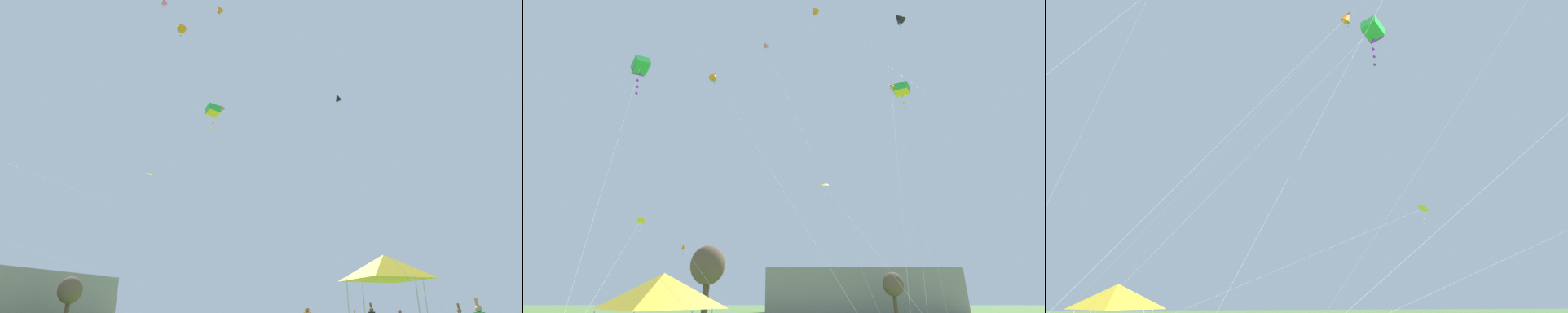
% 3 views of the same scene
% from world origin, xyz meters
% --- Properties ---
extents(distant_building, '(33.76, 10.86, 7.53)m').
position_xyz_m(distant_building, '(11.07, 60.85, 3.77)').
color(distant_building, gray).
rests_on(distant_building, ground).
extents(tree_far_right, '(4.79, 4.79, 9.67)m').
position_xyz_m(tree_far_right, '(-13.23, 43.64, 6.87)').
color(tree_far_right, brown).
rests_on(tree_far_right, ground).
extents(tree_near_right, '(3.18, 3.18, 6.41)m').
position_xyz_m(tree_near_right, '(14.29, 50.23, 4.55)').
color(tree_near_right, brown).
rests_on(tree_near_right, ground).
extents(festival_tent, '(3.11, 3.11, 3.89)m').
position_xyz_m(festival_tent, '(-6.06, 4.96, 3.34)').
color(festival_tent, '#B7B7BC').
rests_on(festival_tent, ground).
extents(kite_pink_diamond_0, '(7.11, 13.91, 27.35)m').
position_xyz_m(kite_pink_diamond_0, '(-4.11, 21.56, 26.80)').
color(kite_pink_diamond_0, silver).
rests_on(kite_pink_diamond_0, ground).
extents(kite_orange_diamond_1, '(9.59, 14.92, 20.09)m').
position_xyz_m(kite_orange_diamond_1, '(-7.82, 16.33, 19.54)').
color(kite_orange_diamond_1, silver).
rests_on(kite_orange_diamond_1, ground).
extents(kite_orange_diamond_2, '(12.24, 25.85, 8.95)m').
position_xyz_m(kite_orange_diamond_2, '(-14.43, 35.30, 8.47)').
color(kite_orange_diamond_2, silver).
rests_on(kite_orange_diamond_2, ground).
extents(kite_green_box_3, '(6.37, 16.95, 24.98)m').
position_xyz_m(kite_green_box_3, '(10.74, 26.09, 24.35)').
color(kite_green_box_3, silver).
rests_on(kite_green_box_3, ground).
extents(kite_black_diamond_4, '(4.01, 7.82, 19.20)m').
position_xyz_m(kite_black_diamond_4, '(4.79, 9.27, 18.68)').
color(kite_black_diamond_4, silver).
rests_on(kite_black_diamond_4, ground).
extents(kite_orange_diamond_5, '(6.27, 21.96, 29.62)m').
position_xyz_m(kite_orange_diamond_5, '(0.77, 19.10, 28.99)').
color(kite_orange_diamond_5, silver).
rests_on(kite_orange_diamond_5, ground).
extents(kite_yellow_delta_6, '(4.10, 18.06, 13.88)m').
position_xyz_m(kite_yellow_delta_6, '(1.90, 26.51, 13.41)').
color(kite_yellow_delta_6, silver).
rests_on(kite_yellow_delta_6, ground).
extents(kite_green_box_7, '(9.67, 20.00, 24.50)m').
position_xyz_m(kite_green_box_7, '(-16.00, 20.44, 23.58)').
color(kite_green_box_7, silver).
rests_on(kite_green_box_7, ground).
extents(kite_orange_diamond_8, '(8.12, 21.46, 23.61)m').
position_xyz_m(kite_orange_diamond_8, '(8.69, 23.38, 23.03)').
color(kite_orange_diamond_8, silver).
rests_on(kite_orange_diamond_8, ground).
extents(kite_yellow_delta_9, '(7.55, 22.38, 9.63)m').
position_xyz_m(kite_yellow_delta_9, '(-14.85, 22.95, 9.10)').
color(kite_yellow_delta_9, silver).
rests_on(kite_yellow_delta_9, ground).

